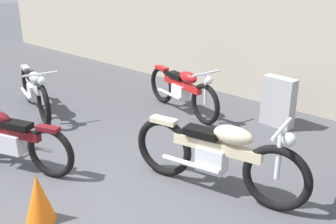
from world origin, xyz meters
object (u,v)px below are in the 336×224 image
at_px(motorcycle_cream, 218,155).
at_px(motorcycle_maroon, 9,138).
at_px(stone_marker, 278,102).
at_px(motorcycle_silver, 35,90).
at_px(traffic_cone, 39,198).
at_px(motorcycle_red, 183,90).

height_order(motorcycle_cream, motorcycle_maroon, motorcycle_cream).
height_order(stone_marker, motorcycle_silver, motorcycle_silver).
bearing_deg(traffic_cone, stone_marker, 80.56).
bearing_deg(motorcycle_red, motorcycle_silver, -124.33).
relative_size(motorcycle_cream, motorcycle_maroon, 1.17).
xyz_separation_m(traffic_cone, motorcycle_red, (-0.89, 3.46, 0.16)).
relative_size(traffic_cone, motorcycle_red, 0.28).
distance_m(traffic_cone, motorcycle_maroon, 1.38).
relative_size(motorcycle_silver, motorcycle_red, 0.97).
xyz_separation_m(motorcycle_silver, motorcycle_red, (1.97, 1.73, 0.00)).
height_order(motorcycle_maroon, motorcycle_red, motorcycle_red).
distance_m(motorcycle_silver, motorcycle_maroon, 2.04).
bearing_deg(traffic_cone, motorcycle_silver, 148.88).
relative_size(traffic_cone, motorcycle_cream, 0.25).
xyz_separation_m(stone_marker, motorcycle_cream, (0.41, -2.32, 0.07)).
relative_size(stone_marker, motorcycle_maroon, 0.44).
relative_size(motorcycle_silver, motorcycle_cream, 0.86).
distance_m(motorcycle_maroon, motorcycle_red, 3.09).
bearing_deg(motorcycle_cream, motorcycle_red, 128.74).
bearing_deg(motorcycle_maroon, motorcycle_cream, -170.16).
bearing_deg(motorcycle_maroon, motorcycle_red, -117.00).
height_order(stone_marker, motorcycle_maroon, motorcycle_maroon).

